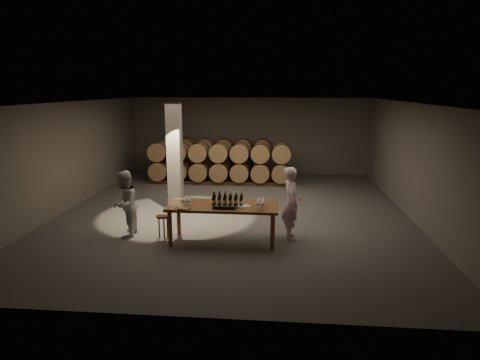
# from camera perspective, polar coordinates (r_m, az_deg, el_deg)

# --- Properties ---
(room) EXTENTS (12.00, 12.00, 12.00)m
(room) POSITION_cam_1_polar(r_m,az_deg,el_deg) (12.88, -8.69, 3.12)
(room) COLOR #585552
(room) RESTS_ON ground
(tasting_table) EXTENTS (2.60, 1.10, 0.90)m
(tasting_table) POSITION_cam_1_polar(r_m,az_deg,el_deg) (10.13, -2.28, -3.91)
(tasting_table) COLOR brown
(tasting_table) RESTS_ON ground
(barrel_stack_back) EXTENTS (4.70, 0.95, 1.57)m
(barrel_stack_back) POSITION_cam_1_polar(r_m,az_deg,el_deg) (17.76, -3.33, 3.19)
(barrel_stack_back) COLOR #55321D
(barrel_stack_back) RESTS_ON ground
(barrel_stack_front) EXTENTS (5.48, 0.95, 1.57)m
(barrel_stack_front) POSITION_cam_1_polar(r_m,az_deg,el_deg) (16.34, -2.71, 2.41)
(barrel_stack_front) COLOR #55321D
(barrel_stack_front) RESTS_ON ground
(bottle_cluster) EXTENTS (0.73, 0.23, 0.31)m
(bottle_cluster) POSITION_cam_1_polar(r_m,az_deg,el_deg) (10.08, -1.66, -2.70)
(bottle_cluster) COLOR black
(bottle_cluster) RESTS_ON tasting_table
(lying_bottles) EXTENTS (0.62, 0.08, 0.08)m
(lying_bottles) POSITION_cam_1_polar(r_m,az_deg,el_deg) (9.74, -2.09, -3.69)
(lying_bottles) COLOR black
(lying_bottles) RESTS_ON tasting_table
(glass_cluster_left) EXTENTS (0.20, 0.42, 0.18)m
(glass_cluster_left) POSITION_cam_1_polar(r_m,az_deg,el_deg) (10.16, -7.05, -2.59)
(glass_cluster_left) COLOR silver
(glass_cluster_left) RESTS_ON tasting_table
(glass_cluster_right) EXTENTS (0.19, 0.52, 0.16)m
(glass_cluster_right) POSITION_cam_1_polar(r_m,az_deg,el_deg) (9.92, 2.77, -2.92)
(glass_cluster_right) COLOR silver
(glass_cluster_right) RESTS_ON tasting_table
(plate) EXTENTS (0.29, 0.29, 0.02)m
(plate) POSITION_cam_1_polar(r_m,az_deg,el_deg) (9.97, 0.52, -3.49)
(plate) COLOR white
(plate) RESTS_ON tasting_table
(notebook_near) EXTENTS (0.31, 0.28, 0.03)m
(notebook_near) POSITION_cam_1_polar(r_m,az_deg,el_deg) (9.82, -7.49, -3.81)
(notebook_near) COLOR brown
(notebook_near) RESTS_ON tasting_table
(notebook_corner) EXTENTS (0.25, 0.32, 0.03)m
(notebook_corner) POSITION_cam_1_polar(r_m,az_deg,el_deg) (9.90, -9.26, -3.75)
(notebook_corner) COLOR brown
(notebook_corner) RESTS_ON tasting_table
(pen) EXTENTS (0.15, 0.03, 0.01)m
(pen) POSITION_cam_1_polar(r_m,az_deg,el_deg) (9.80, -6.96, -3.89)
(pen) COLOR black
(pen) RESTS_ON tasting_table
(stool) EXTENTS (0.34, 0.34, 0.57)m
(stool) POSITION_cam_1_polar(r_m,az_deg,el_deg) (10.59, -10.20, -5.22)
(stool) COLOR #55321D
(stool) RESTS_ON ground
(person_man) EXTENTS (0.53, 0.71, 1.77)m
(person_man) POSITION_cam_1_polar(r_m,az_deg,el_deg) (10.36, 6.85, -3.09)
(person_man) COLOR white
(person_man) RESTS_ON ground
(person_woman) EXTENTS (0.69, 0.85, 1.65)m
(person_woman) POSITION_cam_1_polar(r_m,az_deg,el_deg) (10.82, -15.12, -3.12)
(person_woman) COLOR silver
(person_woman) RESTS_ON ground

